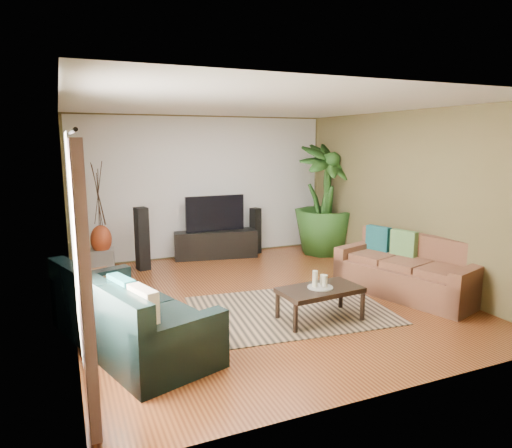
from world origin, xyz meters
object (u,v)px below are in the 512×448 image
speaker_left (142,239)px  pedestal (102,260)px  tv_stand (216,244)px  sofa_left (131,308)px  speaker_right (255,231)px  television (215,213)px  potted_plant (325,199)px  sofa_right (407,266)px  vase (101,239)px  side_table (94,294)px  coffee_table (320,304)px

speaker_left → pedestal: size_ratio=2.84×
tv_stand → sofa_left: bearing=-111.5°
speaker_right → television: bearing=162.2°
potted_plant → pedestal: (-4.22, 0.37, -0.89)m
sofa_right → speaker_left: (-3.33, 2.87, 0.13)m
vase → side_table: size_ratio=0.91×
pedestal → television: bearing=4.3°
sofa_left → speaker_right: size_ratio=2.48×
speaker_left → vase: speaker_left is taller
coffee_table → sofa_right: bearing=6.5°
speaker_left → speaker_right: 2.31m
tv_stand → television: (0.00, 0.00, 0.60)m
sofa_right → pedestal: (-3.99, 3.03, -0.23)m
television → pedestal: television is taller
sofa_right → pedestal: 5.02m
potted_plant → television: bearing=166.1°
tv_stand → vase: 2.13m
speaker_right → side_table: (-3.22, -2.20, -0.18)m
sofa_left → speaker_right: bearing=-59.6°
tv_stand → television: bearing=10.5°
potted_plant → side_table: bearing=-159.6°
speaker_right → side_table: speaker_right is taller
sofa_right → side_table: bearing=-120.7°
speaker_left → sofa_left: bearing=-113.3°
potted_plant → pedestal: bearing=175.0°
sofa_left → tv_stand: sofa_left is taller
television → pedestal: bearing=-175.7°
coffee_table → tv_stand: 3.53m
potted_plant → side_table: (-4.50, -1.68, -0.81)m
tv_stand → pedestal: (-2.11, -0.16, -0.07)m
pedestal → vase: (0.00, 0.00, 0.37)m
potted_plant → sofa_left: bearing=-146.3°
sofa_left → pedestal: (-0.04, 3.15, -0.23)m
sofa_left → coffee_table: bearing=-113.7°
sofa_left → television: size_ratio=1.97×
sofa_right → coffee_table: 1.72m
potted_plant → sofa_right: bearing=-94.9°
speaker_right → pedestal: 2.96m
coffee_table → television: size_ratio=0.89×
side_table → speaker_right: bearing=34.3°
speaker_left → side_table: (-0.94, -1.88, -0.28)m
coffee_table → speaker_right: bearing=74.9°
speaker_right → pedestal: (-2.95, -0.16, -0.26)m
sofa_left → side_table: bearing=-2.3°
sofa_right → side_table: 4.39m
speaker_right → potted_plant: bearing=-40.2°
vase → sofa_right: bearing=-37.2°
pedestal → vase: size_ratio=0.78×
pedestal → side_table: 2.06m
vase → speaker_right: bearing=3.1°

